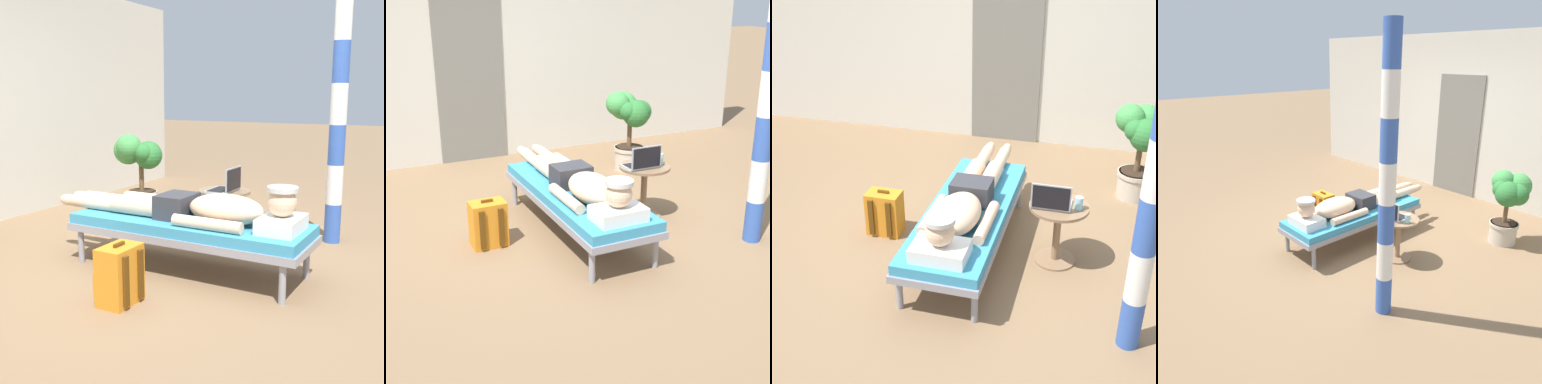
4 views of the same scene
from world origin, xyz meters
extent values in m
plane|color=#846647|center=(0.00, 0.00, 0.00)|extent=(40.00, 40.00, 0.00)
cube|color=beige|center=(0.03, 2.57, 1.35)|extent=(7.60, 0.20, 2.70)
cube|color=slate|center=(-0.20, 2.46, 1.02)|extent=(0.84, 0.03, 2.04)
cylinder|color=gray|center=(-0.25, 0.74, 0.14)|extent=(0.05, 0.05, 0.28)
cylinder|color=gray|center=(0.31, 0.74, 0.14)|extent=(0.05, 0.05, 0.28)
cylinder|color=gray|center=(-0.25, -1.01, 0.14)|extent=(0.05, 0.05, 0.28)
cylinder|color=gray|center=(0.31, -1.01, 0.14)|extent=(0.05, 0.05, 0.28)
cube|color=gray|center=(0.03, -0.13, 0.31)|extent=(0.66, 1.95, 0.06)
cube|color=teal|center=(0.03, -0.13, 0.38)|extent=(0.64, 1.91, 0.08)
cube|color=white|center=(0.03, -0.89, 0.47)|extent=(0.40, 0.28, 0.11)
sphere|color=beige|center=(0.03, -0.89, 0.64)|extent=(0.21, 0.21, 0.21)
cylinder|color=silver|center=(0.03, -0.89, 0.73)|extent=(0.22, 0.22, 0.03)
ellipsoid|color=beige|center=(0.03, -0.45, 0.54)|extent=(0.35, 0.60, 0.23)
cylinder|color=beige|center=(-0.19, -0.40, 0.46)|extent=(0.09, 0.55, 0.09)
cylinder|color=beige|center=(0.25, -0.40, 0.46)|extent=(0.09, 0.55, 0.09)
cube|color=#333338|center=(0.03, -0.02, 0.52)|extent=(0.33, 0.26, 0.19)
cylinder|color=beige|center=(-0.06, 0.32, 0.49)|extent=(0.15, 0.42, 0.15)
cylinder|color=beige|center=(-0.06, 0.75, 0.47)|extent=(0.11, 0.44, 0.11)
ellipsoid|color=beige|center=(-0.06, 1.04, 0.47)|extent=(0.09, 0.20, 0.10)
cylinder|color=beige|center=(0.11, 0.32, 0.49)|extent=(0.15, 0.42, 0.15)
cylinder|color=beige|center=(0.11, 0.75, 0.47)|extent=(0.11, 0.44, 0.11)
ellipsoid|color=beige|center=(0.11, 1.04, 0.47)|extent=(0.09, 0.20, 0.10)
cylinder|color=#8C6B4C|center=(0.77, -0.09, 0.01)|extent=(0.34, 0.34, 0.02)
cylinder|color=#8C6B4C|center=(0.77, -0.09, 0.26)|extent=(0.06, 0.06, 0.48)
cylinder|color=#8C6B4C|center=(0.77, -0.09, 0.51)|extent=(0.48, 0.48, 0.02)
cube|color=#A5A8AD|center=(0.71, -0.09, 0.53)|extent=(0.31, 0.22, 0.02)
cube|color=black|center=(0.71, -0.08, 0.54)|extent=(0.27, 0.15, 0.00)
cube|color=#A5A8AD|center=(0.71, -0.21, 0.64)|extent=(0.31, 0.01, 0.21)
cube|color=black|center=(0.71, -0.21, 0.64)|extent=(0.29, 0.00, 0.19)
cylinder|color=#99D8E5|center=(0.92, -0.11, 0.58)|extent=(0.06, 0.06, 0.11)
cube|color=orange|center=(-0.77, -0.05, 0.20)|extent=(0.30, 0.20, 0.40)
cube|color=orange|center=(-0.77, 0.07, 0.13)|extent=(0.23, 0.04, 0.18)
cube|color=#56330C|center=(-0.85, -0.16, 0.20)|extent=(0.04, 0.02, 0.34)
cube|color=#56330C|center=(-0.69, -0.16, 0.20)|extent=(0.04, 0.02, 0.34)
cube|color=#56330C|center=(-0.77, -0.05, 0.41)|extent=(0.10, 0.02, 0.02)
cylinder|color=#BFB29E|center=(1.40, 1.26, 0.14)|extent=(0.34, 0.34, 0.28)
cylinder|color=#BFB29E|center=(1.40, 1.26, 0.26)|extent=(0.37, 0.37, 0.04)
cylinder|color=#332319|center=(1.40, 1.26, 0.29)|extent=(0.31, 0.31, 0.01)
cylinder|color=brown|center=(1.40, 1.26, 0.47)|extent=(0.06, 0.06, 0.37)
sphere|color=#2D7233|center=(1.52, 1.24, 0.71)|extent=(0.27, 0.27, 0.27)
sphere|color=#429347|center=(1.41, 1.46, 0.75)|extent=(0.34, 0.34, 0.34)
sphere|color=#429347|center=(1.27, 1.34, 0.80)|extent=(0.29, 0.29, 0.29)
sphere|color=#2D7233|center=(1.33, 1.19, 0.74)|extent=(0.21, 0.21, 0.21)
sphere|color=#2D7233|center=(1.43, 1.19, 0.70)|extent=(0.32, 0.32, 0.32)
cylinder|color=#3359B2|center=(1.36, -0.95, 0.19)|extent=(0.15, 0.15, 0.37)
cylinder|color=white|center=(1.36, -0.95, 0.56)|extent=(0.15, 0.15, 0.37)
cylinder|color=#3359B2|center=(1.36, -0.95, 0.93)|extent=(0.15, 0.15, 0.37)
cylinder|color=white|center=(1.36, -0.95, 1.30)|extent=(0.15, 0.15, 0.37)
camera|label=1|loc=(-3.32, -2.01, 1.39)|focal=46.90mm
camera|label=2|loc=(-1.93, -4.28, 2.13)|focal=51.50mm
camera|label=3|loc=(1.04, -3.93, 2.61)|focal=50.79mm
camera|label=4|loc=(3.44, -3.18, 2.32)|focal=35.12mm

